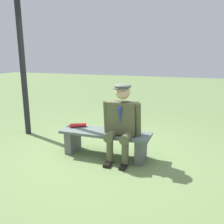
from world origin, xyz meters
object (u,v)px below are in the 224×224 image
lamp_post (20,31)px  seated_man (122,119)px  bench (105,139)px  rolled_magazine (78,125)px

lamp_post → seated_man: bearing=165.8°
bench → seated_man: seated_man is taller
seated_man → lamp_post: bearing=-14.2°
bench → seated_man: size_ratio=1.22×
seated_man → lamp_post: 2.81m
seated_man → bench: bearing=-10.2°
bench → rolled_magazine: 0.58m
bench → rolled_magazine: (0.55, -0.07, 0.18)m
rolled_magazine → bench: bearing=172.3°
seated_man → rolled_magazine: 0.89m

